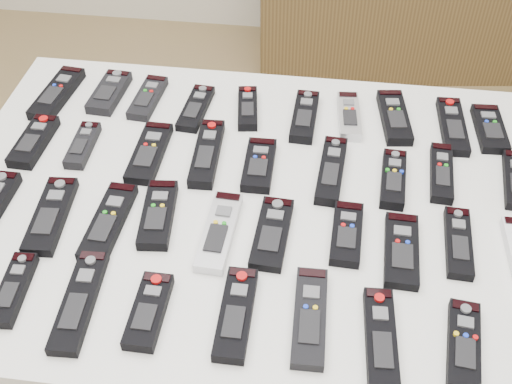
# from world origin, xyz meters

# --- Properties ---
(ground) EXTENTS (4.00, 4.00, 0.00)m
(ground) POSITION_xyz_m (0.00, 0.00, 0.00)
(ground) COLOR #9A824E
(ground) RESTS_ON ground
(table) EXTENTS (1.25, 0.88, 0.78)m
(table) POSITION_xyz_m (0.11, -0.02, 0.72)
(table) COLOR white
(table) RESTS_ON ground
(remote_0) EXTENTS (0.08, 0.20, 0.02)m
(remote_0) POSITION_xyz_m (-0.40, 0.25, 0.79)
(remote_0) COLOR black
(remote_0) RESTS_ON table
(remote_1) EXTENTS (0.07, 0.16, 0.02)m
(remote_1) POSITION_xyz_m (-0.28, 0.28, 0.79)
(remote_1) COLOR black
(remote_1) RESTS_ON table
(remote_2) EXTENTS (0.06, 0.16, 0.02)m
(remote_2) POSITION_xyz_m (-0.19, 0.27, 0.79)
(remote_2) COLOR black
(remote_2) RESTS_ON table
(remote_3) EXTENTS (0.06, 0.16, 0.02)m
(remote_3) POSITION_xyz_m (-0.07, 0.24, 0.79)
(remote_3) COLOR black
(remote_3) RESTS_ON table
(remote_4) EXTENTS (0.06, 0.15, 0.02)m
(remote_4) POSITION_xyz_m (0.05, 0.26, 0.79)
(remote_4) COLOR black
(remote_4) RESTS_ON table
(remote_5) EXTENTS (0.06, 0.17, 0.02)m
(remote_5) POSITION_xyz_m (0.18, 0.24, 0.79)
(remote_5) COLOR black
(remote_5) RESTS_ON table
(remote_6) EXTENTS (0.06, 0.16, 0.02)m
(remote_6) POSITION_xyz_m (0.28, 0.26, 0.79)
(remote_6) COLOR #B7B7BC
(remote_6) RESTS_ON table
(remote_7) EXTENTS (0.08, 0.18, 0.02)m
(remote_7) POSITION_xyz_m (0.38, 0.27, 0.79)
(remote_7) COLOR black
(remote_7) RESTS_ON table
(remote_8) EXTENTS (0.06, 0.19, 0.02)m
(remote_8) POSITION_xyz_m (0.51, 0.25, 0.79)
(remote_8) COLOR black
(remote_8) RESTS_ON table
(remote_9) EXTENTS (0.07, 0.16, 0.02)m
(remote_9) POSITION_xyz_m (0.59, 0.25, 0.79)
(remote_9) COLOR black
(remote_9) RESTS_ON table
(remote_10) EXTENTS (0.06, 0.16, 0.02)m
(remote_10) POSITION_xyz_m (-0.39, 0.08, 0.79)
(remote_10) COLOR black
(remote_10) RESTS_ON table
(remote_11) EXTENTS (0.04, 0.14, 0.02)m
(remote_11) POSITION_xyz_m (-0.28, 0.08, 0.79)
(remote_11) COLOR black
(remote_11) RESTS_ON table
(remote_12) EXTENTS (0.06, 0.18, 0.02)m
(remote_12) POSITION_xyz_m (-0.14, 0.08, 0.79)
(remote_12) COLOR black
(remote_12) RESTS_ON table
(remote_13) EXTENTS (0.06, 0.20, 0.02)m
(remote_13) POSITION_xyz_m (-0.01, 0.09, 0.79)
(remote_13) COLOR black
(remote_13) RESTS_ON table
(remote_14) EXTENTS (0.06, 0.15, 0.02)m
(remote_14) POSITION_xyz_m (0.10, 0.07, 0.79)
(remote_14) COLOR black
(remote_14) RESTS_ON table
(remote_15) EXTENTS (0.06, 0.19, 0.02)m
(remote_15) POSITION_xyz_m (0.25, 0.07, 0.79)
(remote_15) COLOR black
(remote_15) RESTS_ON table
(remote_16) EXTENTS (0.06, 0.16, 0.02)m
(remote_16) POSITION_xyz_m (0.38, 0.06, 0.79)
(remote_16) COLOR black
(remote_16) RESTS_ON table
(remote_17) EXTENTS (0.05, 0.17, 0.02)m
(remote_17) POSITION_xyz_m (0.47, 0.09, 0.79)
(remote_17) COLOR black
(remote_17) RESTS_ON table
(remote_20) EXTENTS (0.07, 0.20, 0.02)m
(remote_20) POSITION_xyz_m (-0.28, -0.13, 0.79)
(remote_20) COLOR black
(remote_20) RESTS_ON table
(remote_21) EXTENTS (0.06, 0.20, 0.02)m
(remote_21) POSITION_xyz_m (-0.16, -0.13, 0.79)
(remote_21) COLOR black
(remote_21) RESTS_ON table
(remote_22) EXTENTS (0.07, 0.17, 0.02)m
(remote_22) POSITION_xyz_m (-0.07, -0.10, 0.79)
(remote_22) COLOR black
(remote_22) RESTS_ON table
(remote_23) EXTENTS (0.06, 0.19, 0.02)m
(remote_23) POSITION_xyz_m (0.05, -0.13, 0.79)
(remote_23) COLOR #B7B7BC
(remote_23) RESTS_ON table
(remote_24) EXTENTS (0.07, 0.17, 0.02)m
(remote_24) POSITION_xyz_m (0.15, -0.12, 0.79)
(remote_24) COLOR black
(remote_24) RESTS_ON table
(remote_25) EXTENTS (0.06, 0.15, 0.02)m
(remote_25) POSITION_xyz_m (0.29, -0.10, 0.79)
(remote_25) COLOR black
(remote_25) RESTS_ON table
(remote_26) EXTENTS (0.07, 0.17, 0.02)m
(remote_26) POSITION_xyz_m (0.39, -0.13, 0.79)
(remote_26) COLOR black
(remote_26) RESTS_ON table
(remote_27) EXTENTS (0.05, 0.17, 0.02)m
(remote_27) POSITION_xyz_m (0.49, -0.10, 0.79)
(remote_27) COLOR black
(remote_27) RESTS_ON table
(remote_30) EXTENTS (0.05, 0.15, 0.02)m
(remote_30) POSITION_xyz_m (-0.28, -0.31, 0.79)
(remote_30) COLOR black
(remote_30) RESTS_ON table
(remote_31) EXTENTS (0.06, 0.21, 0.02)m
(remote_31) POSITION_xyz_m (-0.16, -0.31, 0.79)
(remote_31) COLOR black
(remote_31) RESTS_ON table
(remote_32) EXTENTS (0.05, 0.15, 0.02)m
(remote_32) POSITION_xyz_m (-0.03, -0.32, 0.79)
(remote_32) COLOR black
(remote_32) RESTS_ON table
(remote_33) EXTENTS (0.05, 0.18, 0.02)m
(remote_33) POSITION_xyz_m (0.11, -0.31, 0.79)
(remote_33) COLOR black
(remote_33) RESTS_ON table
(remote_34) EXTENTS (0.06, 0.19, 0.02)m
(remote_34) POSITION_xyz_m (0.23, -0.30, 0.79)
(remote_34) COLOR black
(remote_34) RESTS_ON table
(remote_35) EXTENTS (0.06, 0.19, 0.02)m
(remote_35) POSITION_xyz_m (0.35, -0.33, 0.79)
(remote_35) COLOR black
(remote_35) RESTS_ON table
(remote_36) EXTENTS (0.07, 0.17, 0.02)m
(remote_36) POSITION_xyz_m (0.48, -0.32, 0.79)
(remote_36) COLOR black
(remote_36) RESTS_ON table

